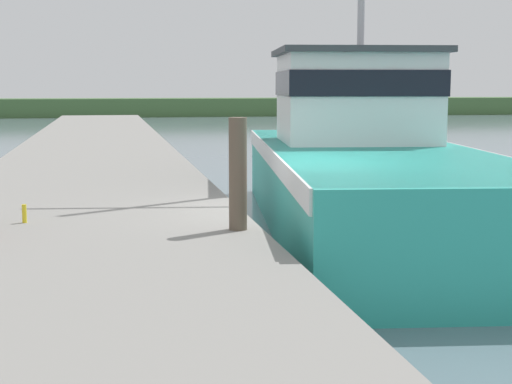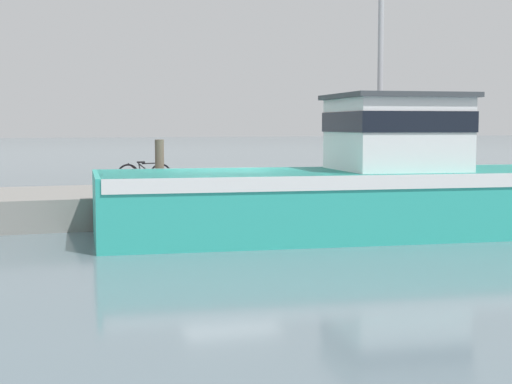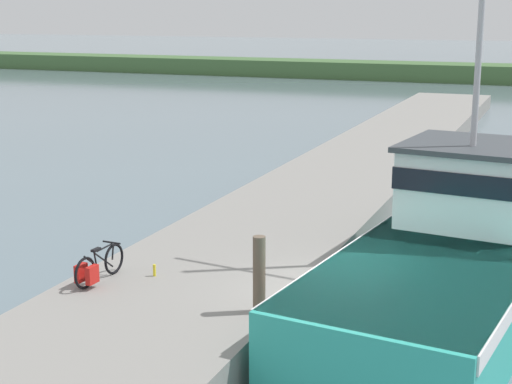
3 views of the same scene
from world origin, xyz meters
TOP-DOWN VIEW (x-y plane):
  - ground_plane at (0.00, 0.00)m, footprint 320.00×320.00m
  - dock_pier at (-3.25, 0.00)m, footprint 4.78×80.00m
  - fishing_boat_main at (1.98, 2.88)m, footprint 5.16×14.02m
  - bicycle_touring at (-4.94, -1.21)m, footprint 0.48×1.69m
  - mooring_post at (-1.19, -1.43)m, footprint 0.24×0.24m
  - water_bottle_by_bike at (-4.02, -0.36)m, footprint 0.06×0.06m

SIDE VIEW (x-z plane):
  - ground_plane at x=0.00m, z-range 0.00..0.00m
  - dock_pier at x=-3.25m, z-range 0.00..0.83m
  - water_bottle_by_bike at x=-4.02m, z-range 0.83..1.09m
  - bicycle_touring at x=-4.94m, z-range 0.80..1.54m
  - fishing_boat_main at x=1.98m, z-range -4.00..6.44m
  - mooring_post at x=-1.19m, z-range 0.83..2.32m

